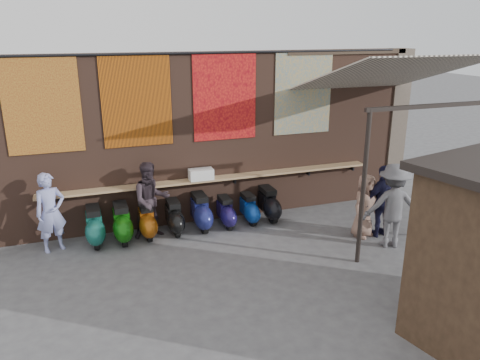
{
  "coord_description": "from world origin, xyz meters",
  "views": [
    {
      "loc": [
        -2.95,
        -7.82,
        4.49
      ],
      "look_at": [
        0.22,
        1.2,
        1.39
      ],
      "focal_mm": 35.0,
      "sensor_mm": 36.0,
      "label": 1
    }
  ],
  "objects_px": {
    "shopper_grey": "(392,206)",
    "scooter_stool_4": "(201,212)",
    "scooter_stool_0": "(95,226)",
    "scooter_stool_1": "(122,223)",
    "scooter_stool_3": "(174,217)",
    "shopper_tan": "(365,206)",
    "scooter_stool_7": "(269,204)",
    "scooter_stool_2": "(147,221)",
    "shelf_box": "(201,174)",
    "diner_right": "(151,200)",
    "scooter_stool_5": "(226,212)",
    "shopper_navy": "(383,201)",
    "scooter_stool_6": "(249,209)",
    "diner_left": "(51,212)"
  },
  "relations": [
    {
      "from": "shelf_box",
      "to": "diner_right",
      "type": "distance_m",
      "value": 1.33
    },
    {
      "from": "scooter_stool_0",
      "to": "scooter_stool_1",
      "type": "relative_size",
      "value": 0.98
    },
    {
      "from": "scooter_stool_4",
      "to": "scooter_stool_0",
      "type": "bearing_deg",
      "value": -179.27
    },
    {
      "from": "scooter_stool_1",
      "to": "scooter_stool_6",
      "type": "xyz_separation_m",
      "value": [
        3.0,
        0.06,
        -0.07
      ]
    },
    {
      "from": "scooter_stool_3",
      "to": "scooter_stool_2",
      "type": "bearing_deg",
      "value": -176.52
    },
    {
      "from": "scooter_stool_0",
      "to": "scooter_stool_1",
      "type": "bearing_deg",
      "value": -4.67
    },
    {
      "from": "shelf_box",
      "to": "shopper_navy",
      "type": "xyz_separation_m",
      "value": [
        3.65,
        -1.97,
        -0.43
      ]
    },
    {
      "from": "scooter_stool_6",
      "to": "shopper_grey",
      "type": "distance_m",
      "value": 3.31
    },
    {
      "from": "scooter_stool_6",
      "to": "scooter_stool_1",
      "type": "bearing_deg",
      "value": -178.88
    },
    {
      "from": "scooter_stool_6",
      "to": "scooter_stool_2",
      "type": "bearing_deg",
      "value": -179.52
    },
    {
      "from": "shelf_box",
      "to": "scooter_stool_1",
      "type": "relative_size",
      "value": 0.63
    },
    {
      "from": "scooter_stool_0",
      "to": "shopper_tan",
      "type": "bearing_deg",
      "value": -15.17
    },
    {
      "from": "scooter_stool_7",
      "to": "shopper_navy",
      "type": "distance_m",
      "value": 2.69
    },
    {
      "from": "shopper_navy",
      "to": "shopper_tan",
      "type": "height_order",
      "value": "shopper_navy"
    },
    {
      "from": "scooter_stool_0",
      "to": "scooter_stool_2",
      "type": "relative_size",
      "value": 1.08
    },
    {
      "from": "scooter_stool_3",
      "to": "diner_right",
      "type": "bearing_deg",
      "value": -176.7
    },
    {
      "from": "scooter_stool_1",
      "to": "scooter_stool_7",
      "type": "height_order",
      "value": "scooter_stool_1"
    },
    {
      "from": "scooter_stool_6",
      "to": "shopper_navy",
      "type": "bearing_deg",
      "value": -33.23
    },
    {
      "from": "shelf_box",
      "to": "shopper_navy",
      "type": "relative_size",
      "value": 0.34
    },
    {
      "from": "shelf_box",
      "to": "scooter_stool_2",
      "type": "distance_m",
      "value": 1.64
    },
    {
      "from": "scooter_stool_3",
      "to": "diner_right",
      "type": "xyz_separation_m",
      "value": [
        -0.51,
        -0.03,
        0.49
      ]
    },
    {
      "from": "shelf_box",
      "to": "scooter_stool_7",
      "type": "height_order",
      "value": "shelf_box"
    },
    {
      "from": "scooter_stool_2",
      "to": "shopper_tan",
      "type": "height_order",
      "value": "shopper_tan"
    },
    {
      "from": "scooter_stool_6",
      "to": "scooter_stool_7",
      "type": "distance_m",
      "value": 0.52
    },
    {
      "from": "scooter_stool_6",
      "to": "shopper_grey",
      "type": "xyz_separation_m",
      "value": [
        2.43,
        -2.18,
        0.57
      ]
    },
    {
      "from": "diner_right",
      "to": "shopper_navy",
      "type": "relative_size",
      "value": 1.05
    },
    {
      "from": "shelf_box",
      "to": "scooter_stool_4",
      "type": "height_order",
      "value": "shelf_box"
    },
    {
      "from": "shopper_navy",
      "to": "diner_right",
      "type": "bearing_deg",
      "value": -23.86
    },
    {
      "from": "scooter_stool_4",
      "to": "scooter_stool_7",
      "type": "relative_size",
      "value": 1.04
    },
    {
      "from": "shelf_box",
      "to": "scooter_stool_0",
      "type": "distance_m",
      "value": 2.63
    },
    {
      "from": "shopper_navy",
      "to": "shopper_grey",
      "type": "distance_m",
      "value": 0.53
    },
    {
      "from": "scooter_stool_2",
      "to": "shelf_box",
      "type": "bearing_deg",
      "value": 12.83
    },
    {
      "from": "diner_right",
      "to": "shopper_tan",
      "type": "relative_size",
      "value": 1.19
    },
    {
      "from": "scooter_stool_7",
      "to": "scooter_stool_6",
      "type": "bearing_deg",
      "value": -176.99
    },
    {
      "from": "scooter_stool_4",
      "to": "scooter_stool_7",
      "type": "xyz_separation_m",
      "value": [
        1.72,
        0.01,
        -0.02
      ]
    },
    {
      "from": "scooter_stool_1",
      "to": "scooter_stool_2",
      "type": "distance_m",
      "value": 0.55
    },
    {
      "from": "scooter_stool_0",
      "to": "scooter_stool_1",
      "type": "distance_m",
      "value": 0.58
    },
    {
      "from": "diner_left",
      "to": "diner_right",
      "type": "xyz_separation_m",
      "value": [
        2.08,
        0.0,
        0.02
      ]
    },
    {
      "from": "scooter_stool_2",
      "to": "diner_right",
      "type": "bearing_deg",
      "value": 4.19
    },
    {
      "from": "shopper_tan",
      "to": "shelf_box",
      "type": "bearing_deg",
      "value": 129.62
    },
    {
      "from": "scooter_stool_0",
      "to": "shopper_grey",
      "type": "height_order",
      "value": "shopper_grey"
    },
    {
      "from": "shelf_box",
      "to": "shopper_tan",
      "type": "distance_m",
      "value": 3.79
    },
    {
      "from": "scooter_stool_3",
      "to": "shopper_tan",
      "type": "bearing_deg",
      "value": -21.67
    },
    {
      "from": "scooter_stool_3",
      "to": "scooter_stool_6",
      "type": "distance_m",
      "value": 1.82
    },
    {
      "from": "shopper_grey",
      "to": "scooter_stool_4",
      "type": "bearing_deg",
      "value": -12.94
    },
    {
      "from": "scooter_stool_5",
      "to": "scooter_stool_7",
      "type": "xyz_separation_m",
      "value": [
        1.12,
        0.06,
        0.04
      ]
    },
    {
      "from": "scooter_stool_2",
      "to": "shopper_navy",
      "type": "distance_m",
      "value": 5.3
    },
    {
      "from": "scooter_stool_7",
      "to": "shelf_box",
      "type": "bearing_deg",
      "value": 170.82
    },
    {
      "from": "scooter_stool_2",
      "to": "shopper_tan",
      "type": "relative_size",
      "value": 0.55
    },
    {
      "from": "scooter_stool_0",
      "to": "scooter_stool_7",
      "type": "relative_size",
      "value": 1.03
    }
  ]
}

